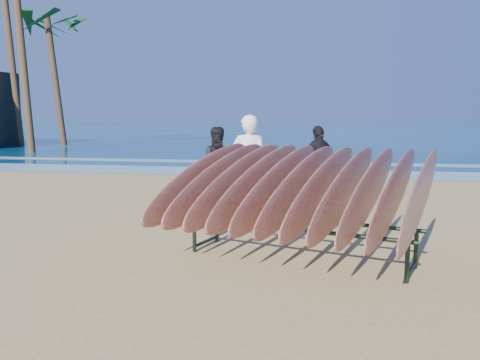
% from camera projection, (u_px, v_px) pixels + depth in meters
% --- Properties ---
extents(ground, '(120.00, 120.00, 0.00)m').
position_uv_depth(ground, '(230.00, 252.00, 7.32)').
color(ground, tan).
rests_on(ground, ground).
extents(ocean, '(160.00, 160.00, 0.00)m').
position_uv_depth(ocean, '(321.00, 130.00, 60.96)').
color(ocean, navy).
rests_on(ocean, ground).
extents(foam_near, '(160.00, 160.00, 0.00)m').
position_uv_depth(foam_near, '(289.00, 173.00, 17.07)').
color(foam_near, white).
rests_on(foam_near, ground).
extents(foam_far, '(160.00, 160.00, 0.00)m').
position_uv_depth(foam_far, '(297.00, 163.00, 20.49)').
color(foam_far, white).
rests_on(foam_far, ground).
extents(surfboard_rack, '(3.94, 3.85, 1.69)m').
position_uv_depth(surfboard_rack, '(300.00, 187.00, 6.82)').
color(surfboard_rack, black).
rests_on(surfboard_rack, ground).
extents(person_white, '(0.76, 0.53, 1.97)m').
position_uv_depth(person_white, '(249.00, 165.00, 9.98)').
color(person_white, white).
rests_on(person_white, ground).
extents(person_dark_a, '(1.01, 0.92, 1.69)m').
position_uv_depth(person_dark_a, '(219.00, 165.00, 11.37)').
color(person_dark_a, black).
rests_on(person_dark_a, ground).
extents(person_dark_b, '(1.04, 0.94, 1.71)m').
position_uv_depth(person_dark_b, '(319.00, 161.00, 12.11)').
color(person_dark_b, black).
rests_on(person_dark_b, ground).
extents(palm_mid, '(5.20, 5.20, 7.94)m').
position_uv_depth(palm_mid, '(53.00, 26.00, 29.83)').
color(palm_mid, brown).
rests_on(palm_mid, ground).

